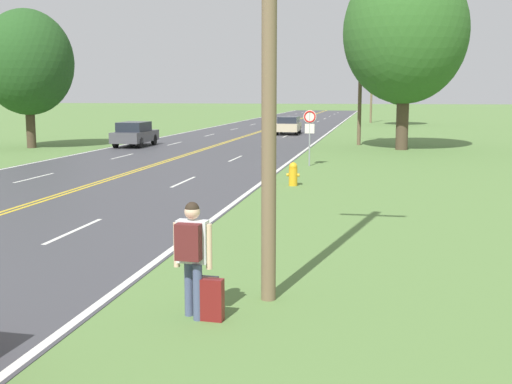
{
  "coord_description": "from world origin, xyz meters",
  "views": [
    {
      "loc": [
        10.47,
        -6.86,
        3.38
      ],
      "look_at": [
        7.57,
        8.11,
        1.02
      ],
      "focal_mm": 45.0,
      "sensor_mm": 36.0,
      "label": 1
    }
  ],
  "objects": [
    {
      "name": "hitchhiker_person",
      "position": [
        7.77,
        2.09,
        1.09
      ],
      "size": [
        0.61,
        0.44,
        1.79
      ],
      "rotation": [
        0.0,
        0.0,
        1.51
      ],
      "color": "#475175",
      "rests_on": "ground"
    },
    {
      "name": "suitcase",
      "position": [
        8.04,
        2.07,
        0.32
      ],
      "size": [
        0.41,
        0.19,
        0.69
      ],
      "rotation": [
        0.0,
        0.0,
        1.51
      ],
      "color": "maroon",
      "rests_on": "ground"
    },
    {
      "name": "fire_hydrant",
      "position": [
        7.37,
        16.36,
        0.44
      ],
      "size": [
        0.48,
        0.32,
        0.87
      ],
      "color": "gold",
      "rests_on": "ground"
    },
    {
      "name": "traffic_sign",
      "position": [
        7.24,
        22.94,
        1.96
      ],
      "size": [
        0.6,
        0.1,
        2.6
      ],
      "color": "gray",
      "rests_on": "ground"
    },
    {
      "name": "utility_pole_midground",
      "position": [
        9.1,
        35.78,
        4.3
      ],
      "size": [
        1.8,
        0.24,
        8.3
      ],
      "color": "brown",
      "rests_on": "ground"
    },
    {
      "name": "utility_pole_far",
      "position": [
        9.35,
        68.36,
        4.08
      ],
      "size": [
        1.8,
        0.24,
        7.86
      ],
      "color": "brown",
      "rests_on": "ground"
    },
    {
      "name": "tree_left_verge",
      "position": [
        -10.86,
        29.67,
        5.23
      ],
      "size": [
        5.58,
        5.58,
        8.45
      ],
      "color": "#473828",
      "rests_on": "ground"
    },
    {
      "name": "tree_behind_sign",
      "position": [
        12.42,
        63.7,
        4.85
      ],
      "size": [
        4.77,
        4.77,
        7.61
      ],
      "color": "brown",
      "rests_on": "ground"
    },
    {
      "name": "tree_right_cluster",
      "position": [
        11.75,
        32.73,
        6.91
      ],
      "size": [
        7.3,
        7.3,
        11.13
      ],
      "color": "#473828",
      "rests_on": "ground"
    },
    {
      "name": "car_dark_grey_sedan_mid_near",
      "position": [
        -4.92,
        31.91,
        0.81
      ],
      "size": [
        1.88,
        4.26,
        1.57
      ],
      "rotation": [
        0.0,
        0.0,
        1.59
      ],
      "color": "black",
      "rests_on": "ground"
    },
    {
      "name": "car_champagne_hatchback_mid_far",
      "position": [
        3.01,
        45.89,
        0.79
      ],
      "size": [
        1.91,
        4.11,
        1.46
      ],
      "rotation": [
        0.0,
        0.0,
        -1.54
      ],
      "color": "black",
      "rests_on": "ground"
    }
  ]
}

